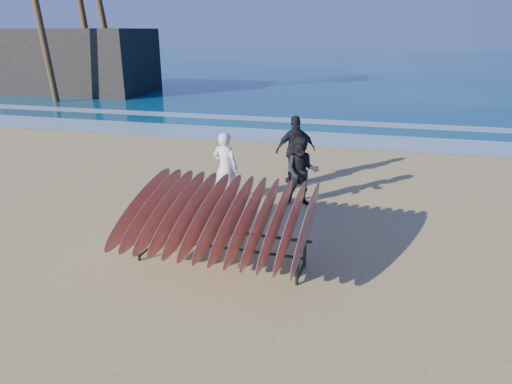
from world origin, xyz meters
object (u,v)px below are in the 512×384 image
at_px(surfboard_rack, 219,216).
at_px(person_dark_b, 296,150).
at_px(person_white, 225,167).
at_px(person_dark_a, 302,172).
at_px(building, 80,61).

xyz_separation_m(surfboard_rack, person_dark_b, (0.49, 4.91, -0.00)).
height_order(person_white, person_dark_a, person_white).
height_order(surfboard_rack, person_dark_a, person_dark_a).
bearing_deg(person_dark_a, building, 126.23).
bearing_deg(surfboard_rack, person_dark_b, 86.40).
xyz_separation_m(surfboard_rack, person_dark_a, (0.93, 3.29, -0.10)).
height_order(person_dark_a, building, building).
bearing_deg(person_white, person_dark_b, -119.00).
bearing_deg(person_white, surfboard_rack, 115.07).
relative_size(surfboard_rack, building, 0.35).
xyz_separation_m(person_white, person_dark_b, (1.40, 1.82, 0.07)).
bearing_deg(building, surfboard_rack, -50.65).
relative_size(person_white, person_dark_a, 1.03).
bearing_deg(person_dark_b, building, -68.65).
distance_m(person_dark_b, building, 23.34).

